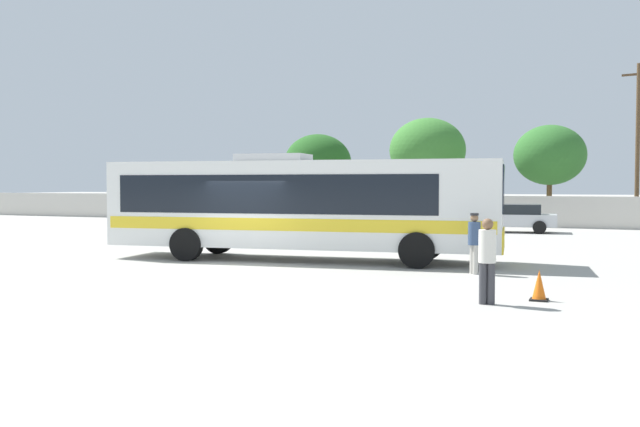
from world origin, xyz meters
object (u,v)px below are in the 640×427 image
Objects in this scene: parked_car_third_grey at (395,215)px; utility_pole_near at (638,142)px; parked_car_leftmost_white at (202,211)px; roadside_tree_left at (318,163)px; roadside_tree_midright at (550,155)px; passenger_waiting_on_apron at (487,256)px; parked_car_rightmost_silver at (513,217)px; traffic_cone_on_apron at (539,286)px; coach_bus_white_yellow at (297,203)px; attendant_by_bus_door at (474,239)px; parked_car_second_grey at (275,212)px; roadside_tree_midleft at (427,150)px.

parked_car_third_grey is 14.47m from utility_pole_near.
roadside_tree_left reaches higher than parked_car_leftmost_white.
utility_pole_near is 1.52× the size of roadside_tree_midright.
parked_car_third_grey is at bearing 111.39° from passenger_waiting_on_apron.
parked_car_leftmost_white is 0.93× the size of parked_car_rightmost_silver.
passenger_waiting_on_apron is 21.92m from parked_car_rightmost_silver.
traffic_cone_on_apron is at bearing -94.95° from utility_pole_near.
roadside_tree_left reaches higher than coach_bus_white_yellow.
parked_car_leftmost_white is at bearing 138.15° from attendant_by_bus_door.
attendant_by_bus_door is 0.27× the size of roadside_tree_left.
utility_pole_near is at bearing 85.05° from traffic_cone_on_apron.
attendant_by_bus_door is 0.95× the size of passenger_waiting_on_apron.
passenger_waiting_on_apron is at bearing -87.24° from roadside_tree_midright.
roadside_tree_midright reaches higher than coach_bus_white_yellow.
utility_pole_near reaches higher than passenger_waiting_on_apron.
parked_car_third_grey is 13.21m from roadside_tree_left.
roadside_tree_left is at bearing 98.78° from parked_car_second_grey.
roadside_tree_left is 0.99× the size of roadside_tree_midright.
coach_bus_white_yellow is at bearing -60.79° from parked_car_second_grey.
parked_car_second_grey is 0.64× the size of roadside_tree_midleft.
passenger_waiting_on_apron is at bearing -40.43° from coach_bus_white_yellow.
roadside_tree_left is at bearing 146.73° from parked_car_rightmost_silver.
parked_car_rightmost_silver reaches higher than traffic_cone_on_apron.
roadside_tree_midright is 29.98m from traffic_cone_on_apron.
roadside_tree_midright is at bearing 83.75° from parked_car_rightmost_silver.
coach_bus_white_yellow is 25.54m from utility_pole_near.
parked_car_third_grey is 0.72× the size of roadside_tree_left.
attendant_by_bus_door is 0.37× the size of parked_car_rightmost_silver.
parked_car_rightmost_silver is (-2.42, 21.78, -0.22)m from passenger_waiting_on_apron.
roadside_tree_midleft is (-7.98, 26.00, 3.69)m from attendant_by_bus_door.
roadside_tree_midleft is 1.12× the size of roadside_tree_midright.
utility_pole_near is 14.34× the size of traffic_cone_on_apron.
roadside_tree_midleft is (-0.44, 8.50, 3.87)m from parked_car_third_grey.
attendant_by_bus_door is at bearing -59.00° from roadside_tree_left.
roadside_tree_midleft is at bearing 127.13° from parked_car_rightmost_silver.
roadside_tree_left is at bearing 173.39° from roadside_tree_midleft.
roadside_tree_midleft reaches higher than roadside_tree_left.
attendant_by_bus_door is at bearing -41.85° from parked_car_leftmost_white.
roadside_tree_midright reaches higher than passenger_waiting_on_apron.
attendant_by_bus_door is 19.05m from parked_car_third_grey.
roadside_tree_midleft is at bearing 33.18° from parked_car_leftmost_white.
roadside_tree_midright reaches higher than parked_car_third_grey.
parked_car_third_grey is at bearing -130.58° from roadside_tree_midright.
roadside_tree_midleft reaches higher than passenger_waiting_on_apron.
roadside_tree_left is (-8.66, 9.45, 3.19)m from parked_car_third_grey.
parked_car_third_grey is (7.15, 0.34, -0.03)m from parked_car_second_grey.
roadside_tree_midleft reaches higher than coach_bus_white_yellow.
passenger_waiting_on_apron is 36.12m from roadside_tree_left.
parked_car_second_grey is 17.12m from roadside_tree_midright.
roadside_tree_left is at bearing 121.00° from attendant_by_bus_door.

